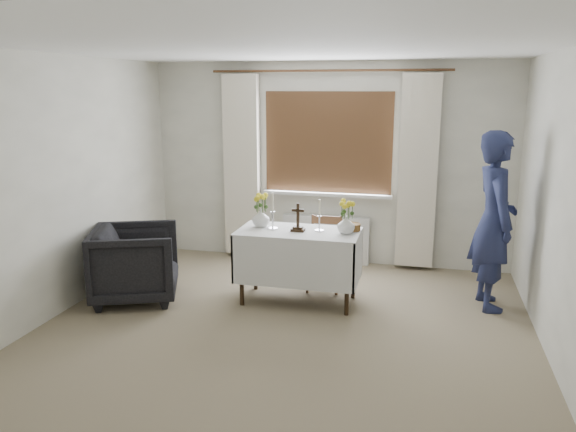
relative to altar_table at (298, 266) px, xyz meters
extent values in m
plane|color=gray|center=(0.03, -1.01, -0.38)|extent=(5.00, 5.00, 0.00)
cube|color=silver|center=(0.00, 0.00, 0.00)|extent=(1.24, 0.64, 0.76)
imported|color=black|center=(-1.67, -0.34, 0.01)|extent=(1.11, 1.10, 0.78)
imported|color=#21294E|center=(1.91, 0.35, 0.51)|extent=(0.54, 0.72, 1.79)
cube|color=silver|center=(0.03, 1.41, -0.08)|extent=(1.10, 0.10, 0.60)
imported|color=silver|center=(-0.42, 0.07, 0.48)|extent=(0.21, 0.21, 0.19)
imported|color=silver|center=(0.48, 0.00, 0.47)|extent=(0.18, 0.18, 0.18)
cylinder|color=brown|center=(0.52, 0.15, 0.42)|extent=(0.22, 0.22, 0.07)
camera|label=1|loc=(1.23, -5.39, 1.80)|focal=35.00mm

